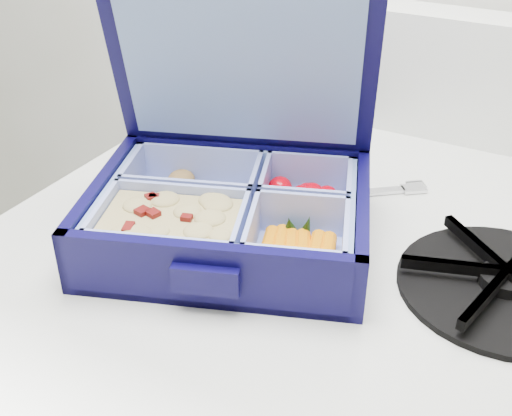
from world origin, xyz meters
The scene contains 4 objects.
bento_box centered at (0.32, 1.60, 1.01)m, with size 0.26×0.20×0.06m, color #070434, non-canonical shape.
burner_grate centered at (0.57, 1.65, 0.99)m, with size 0.18×0.18×0.03m, color black.
burner_grate_rear centered at (0.29, 1.81, 0.99)m, with size 0.17×0.17×0.02m, color black.
fork centered at (0.39, 1.73, 0.98)m, with size 0.02×0.16×0.01m, color silver, non-canonical shape.
Camera 1 is at (0.59, 1.16, 1.33)m, focal length 45.00 mm.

